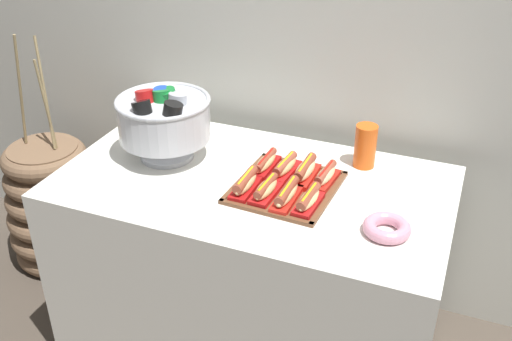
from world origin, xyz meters
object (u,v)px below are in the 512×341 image
object	(u,v)px
hot_dog_1	(266,190)
hot_dog_7	(325,176)
hot_dog_2	(287,194)
donut	(387,228)
hot_dog_3	(308,200)
cup_stack	(365,146)
serving_tray	(286,188)
buffet_table	(253,264)
floor_vase	(54,206)
hot_dog_4	(266,163)
hot_dog_0	(245,184)
hot_dog_6	(305,171)
hot_dog_5	(285,167)
punch_bowl	(164,118)

from	to	relation	value
hot_dog_1	hot_dog_7	bearing A→B (deg)	44.74
hot_dog_2	donut	world-z (taller)	hot_dog_2
hot_dog_3	cup_stack	bearing A→B (deg)	73.69
serving_tray	donut	world-z (taller)	donut
serving_tray	hot_dog_2	world-z (taller)	hot_dog_2
hot_dog_3	buffet_table	bearing A→B (deg)	157.45
floor_vase	buffet_table	bearing A→B (deg)	-9.28
hot_dog_4	cup_stack	distance (m)	0.36
hot_dog_0	donut	distance (m)	0.49
hot_dog_2	hot_dog_4	world-z (taller)	hot_dog_2
donut	hot_dog_3	bearing A→B (deg)	171.10
buffet_table	hot_dog_6	bearing A→B (deg)	23.31
hot_dog_1	buffet_table	bearing A→B (deg)	133.11
hot_dog_6	hot_dog_4	bearing A→B (deg)	177.02
hot_dog_3	hot_dog_7	xyz separation A→B (m)	(0.01, 0.16, 0.00)
hot_dog_1	hot_dog_3	world-z (taller)	same
hot_dog_5	punch_bowl	size ratio (longest dim) A/B	0.50
hot_dog_1	hot_dog_2	bearing A→B (deg)	-2.98
floor_vase	hot_dog_5	bearing A→B (deg)	-4.96
buffet_table	hot_dog_1	xyz separation A→B (m)	(0.08, -0.09, 0.40)
hot_dog_2	hot_dog_3	xyz separation A→B (m)	(0.07, -0.00, -0.00)
hot_dog_2	hot_dog_3	world-z (taller)	hot_dog_2
buffet_table	punch_bowl	size ratio (longest dim) A/B	3.99
serving_tray	hot_dog_1	world-z (taller)	hot_dog_1
hot_dog_3	punch_bowl	world-z (taller)	punch_bowl
hot_dog_2	hot_dog_7	size ratio (longest dim) A/B	1.11
serving_tray	donut	distance (m)	0.39
hot_dog_6	hot_dog_7	distance (m)	0.08
hot_dog_7	cup_stack	size ratio (longest dim) A/B	1.01
hot_dog_1	punch_bowl	bearing A→B (deg)	164.03
hot_dog_1	hot_dog_6	bearing A→B (deg)	62.57
hot_dog_1	hot_dog_4	distance (m)	0.18
serving_tray	cup_stack	size ratio (longest dim) A/B	2.35
punch_bowl	buffet_table	bearing A→B (deg)	-6.05
hot_dog_4	hot_dog_7	distance (m)	0.23
hot_dog_4	hot_dog_2	bearing A→B (deg)	-50.71
hot_dog_3	hot_dog_6	size ratio (longest dim) A/B	0.92
punch_bowl	donut	size ratio (longest dim) A/B	2.33
hot_dog_2	hot_dog_3	size ratio (longest dim) A/B	1.12
hot_dog_0	hot_dog_7	distance (m)	0.28
floor_vase	hot_dog_6	size ratio (longest dim) A/B	6.39
serving_tray	hot_dog_3	size ratio (longest dim) A/B	2.33
hot_dog_0	hot_dog_4	size ratio (longest dim) A/B	0.96
hot_dog_1	hot_dog_2	world-z (taller)	hot_dog_2
hot_dog_7	donut	distance (m)	0.33
floor_vase	donut	distance (m)	1.70
hot_dog_4	hot_dog_7	world-z (taller)	hot_dog_7
serving_tray	hot_dog_4	distance (m)	0.14
hot_dog_3	hot_dog_4	distance (m)	0.28
hot_dog_5	cup_stack	distance (m)	0.30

